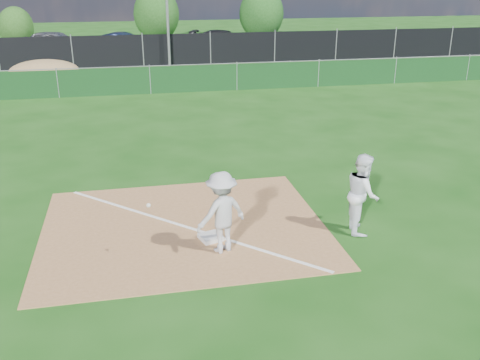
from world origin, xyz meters
name	(u,v)px	position (x,y,z in m)	size (l,w,h in m)	color
ground	(158,122)	(0.00, 10.00, 0.00)	(90.00, 90.00, 0.00)	#14460F
infield_dirt	(184,227)	(0.00, 1.00, 0.01)	(6.00, 5.00, 0.02)	#9B693E
foul_line	(184,226)	(0.00, 1.00, 0.03)	(0.08, 7.00, 0.01)	white
green_fence	(150,81)	(0.00, 15.00, 0.60)	(44.00, 0.05, 1.20)	black
dirt_mound	(44,72)	(-5.00, 18.50, 0.58)	(3.38, 2.60, 1.17)	olive
black_fence	(143,50)	(0.00, 23.00, 0.90)	(46.00, 0.04, 1.80)	black
parking_lot	(141,54)	(0.00, 28.00, 0.01)	(46.00, 9.00, 0.01)	black
first_base	(211,237)	(0.47, 0.29, 0.06)	(0.42, 0.42, 0.09)	silver
play_at_first	(222,212)	(0.62, -0.21, 0.84)	(2.02, 0.98, 1.64)	silver
runner	(362,193)	(3.66, 0.10, 0.86)	(0.83, 0.65, 1.71)	white
car_left	(55,43)	(-5.52, 28.44, 0.82)	(1.91, 4.74, 1.61)	#9C9EA3
car_mid	(124,45)	(-1.10, 27.15, 0.75)	(1.57, 4.49, 1.48)	black
car_right	(225,41)	(5.86, 28.48, 0.70)	(1.95, 4.78, 1.39)	black
tree_left	(16,27)	(-8.67, 33.09, 1.50)	(2.46, 2.46, 2.92)	#382316
tree_mid	(156,14)	(1.53, 34.18, 2.13)	(3.50, 3.50, 4.15)	#382316
tree_right	(261,14)	(9.66, 33.19, 2.12)	(3.47, 3.47, 4.12)	#382316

